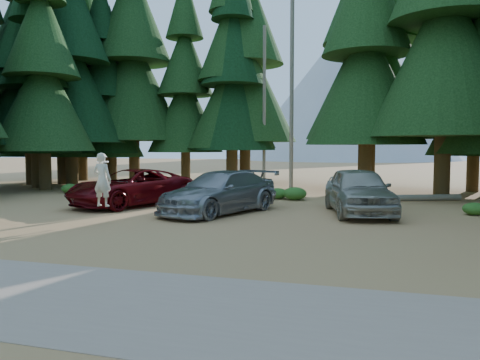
{
  "coord_description": "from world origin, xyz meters",
  "views": [
    {
      "loc": [
        5.58,
        -12.87,
        2.43
      ],
      "look_at": [
        0.87,
        3.37,
        1.25
      ],
      "focal_mm": 35.0,
      "sensor_mm": 36.0,
      "label": 1
    }
  ],
  "objects_px": {
    "frisbee_player": "(102,179)",
    "red_pickup": "(132,187)",
    "log_left": "(144,196)",
    "log_mid": "(207,196)",
    "log_right": "(413,198)",
    "silver_minivan_right": "(358,190)",
    "silver_minivan_center": "(220,192)"
  },
  "relations": [
    {
      "from": "red_pickup",
      "to": "silver_minivan_right",
      "type": "relative_size",
      "value": 1.09
    },
    {
      "from": "silver_minivan_center",
      "to": "log_mid",
      "type": "xyz_separation_m",
      "value": [
        -2.1,
        4.41,
        -0.65
      ]
    },
    {
      "from": "silver_minivan_right",
      "to": "log_left",
      "type": "relative_size",
      "value": 1.37
    },
    {
      "from": "frisbee_player",
      "to": "log_mid",
      "type": "xyz_separation_m",
      "value": [
        0.76,
        7.65,
        -1.28
      ]
    },
    {
      "from": "red_pickup",
      "to": "log_left",
      "type": "xyz_separation_m",
      "value": [
        -0.81,
        2.65,
        -0.63
      ]
    },
    {
      "from": "log_left",
      "to": "log_right",
      "type": "distance_m",
      "value": 12.51
    },
    {
      "from": "red_pickup",
      "to": "log_right",
      "type": "relative_size",
      "value": 1.22
    },
    {
      "from": "frisbee_player",
      "to": "log_left",
      "type": "bearing_deg",
      "value": -69.45
    },
    {
      "from": "red_pickup",
      "to": "log_left",
      "type": "height_order",
      "value": "red_pickup"
    },
    {
      "from": "silver_minivan_center",
      "to": "log_mid",
      "type": "relative_size",
      "value": 1.78
    },
    {
      "from": "silver_minivan_center",
      "to": "silver_minivan_right",
      "type": "relative_size",
      "value": 1.06
    },
    {
      "from": "silver_minivan_right",
      "to": "log_right",
      "type": "height_order",
      "value": "silver_minivan_right"
    },
    {
      "from": "log_left",
      "to": "silver_minivan_right",
      "type": "bearing_deg",
      "value": -34.74
    },
    {
      "from": "log_mid",
      "to": "log_right",
      "type": "xyz_separation_m",
      "value": [
        9.32,
        1.76,
        0.02
      ]
    },
    {
      "from": "silver_minivan_right",
      "to": "frisbee_player",
      "type": "bearing_deg",
      "value": -163.62
    },
    {
      "from": "log_left",
      "to": "log_mid",
      "type": "xyz_separation_m",
      "value": [
        2.95,
        0.69,
        -0.01
      ]
    },
    {
      "from": "frisbee_player",
      "to": "log_left",
      "type": "height_order",
      "value": "frisbee_player"
    },
    {
      "from": "frisbee_player",
      "to": "red_pickup",
      "type": "bearing_deg",
      "value": -69.18
    },
    {
      "from": "silver_minivan_right",
      "to": "log_mid",
      "type": "height_order",
      "value": "silver_minivan_right"
    },
    {
      "from": "red_pickup",
      "to": "silver_minivan_right",
      "type": "bearing_deg",
      "value": 23.38
    },
    {
      "from": "silver_minivan_center",
      "to": "silver_minivan_right",
      "type": "distance_m",
      "value": 5.1
    },
    {
      "from": "silver_minivan_center",
      "to": "silver_minivan_right",
      "type": "height_order",
      "value": "silver_minivan_right"
    },
    {
      "from": "log_mid",
      "to": "red_pickup",
      "type": "bearing_deg",
      "value": -89.84
    },
    {
      "from": "silver_minivan_center",
      "to": "silver_minivan_right",
      "type": "xyz_separation_m",
      "value": [
        4.95,
        1.2,
        0.08
      ]
    },
    {
      "from": "red_pickup",
      "to": "silver_minivan_right",
      "type": "height_order",
      "value": "silver_minivan_right"
    },
    {
      "from": "silver_minivan_center",
      "to": "red_pickup",
      "type": "bearing_deg",
      "value": -172.91
    },
    {
      "from": "frisbee_player",
      "to": "log_left",
      "type": "xyz_separation_m",
      "value": [
        -2.18,
        6.96,
        -1.28
      ]
    },
    {
      "from": "frisbee_player",
      "to": "silver_minivan_center",
      "type": "bearing_deg",
      "value": -128.31
    },
    {
      "from": "log_mid",
      "to": "log_right",
      "type": "distance_m",
      "value": 9.48
    },
    {
      "from": "red_pickup",
      "to": "frisbee_player",
      "type": "distance_m",
      "value": 4.57
    },
    {
      "from": "log_left",
      "to": "log_right",
      "type": "bearing_deg",
      "value": -9.36
    },
    {
      "from": "red_pickup",
      "to": "log_left",
      "type": "bearing_deg",
      "value": 129.47
    }
  ]
}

